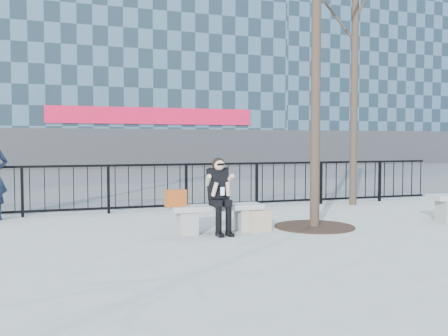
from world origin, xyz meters
name	(u,v)px	position (x,y,z in m)	size (l,w,h in m)	color
ground	(217,232)	(0.00, 0.00, 0.00)	(120.00, 120.00, 0.00)	gray
street_surface	(118,177)	(0.00, 15.00, 0.00)	(60.00, 23.00, 0.01)	#474747
railing	(178,187)	(0.00, 3.00, 0.55)	(14.00, 0.06, 1.10)	black
building_right	(350,34)	(20.00, 27.00, 10.30)	(16.20, 10.20, 20.60)	#496575
tree_grate	(314,227)	(1.90, -0.10, 0.01)	(1.50, 1.50, 0.02)	black
bench_main	(217,215)	(0.00, 0.00, 0.30)	(1.65, 0.46, 0.49)	gray
seated_woman	(220,196)	(0.00, -0.16, 0.67)	(0.50, 0.64, 1.34)	black
handbag	(176,198)	(-0.75, 0.02, 0.64)	(0.35, 0.17, 0.29)	#A44214
shopping_bag	(260,221)	(0.75, -0.20, 0.19)	(0.41, 0.15, 0.39)	tan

